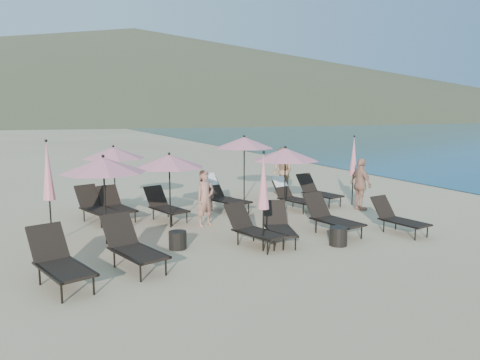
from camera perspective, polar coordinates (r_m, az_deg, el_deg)
name	(u,v)px	position (r m, az deg, el deg)	size (l,w,h in m)	color
ground	(290,245)	(11.44, 6.10, -7.92)	(800.00, 800.00, 0.00)	#D6BA8C
volcanic_headland	(152,75)	(322.25, -10.68, 12.52)	(690.00, 690.00, 55.00)	brown
lounger_0	(59,260)	(9.36, -21.18, -9.12)	(1.16, 1.91, 1.03)	black
lounger_1	(132,245)	(9.94, -13.00, -7.77)	(1.15, 1.89, 1.02)	black
lounger_2	(253,228)	(11.26, 1.56, -5.81)	(1.07, 1.75, 0.94)	black
lounger_3	(278,225)	(11.61, 4.71, -5.45)	(1.06, 1.71, 0.92)	black
lounger_4	(331,216)	(12.53, 11.03, -4.37)	(0.94, 1.82, 1.00)	black
lounger_5	(398,217)	(13.09, 18.67, -4.32)	(0.84, 1.64, 0.90)	black
lounger_6	(97,206)	(14.25, -17.08, -3.01)	(1.18, 1.87, 1.01)	black
lounger_7	(116,205)	(14.43, -14.91, -2.91)	(0.98, 1.73, 0.94)	black
lounger_8	(165,205)	(14.04, -9.14, -3.05)	(1.05, 1.74, 0.94)	black
lounger_9	(222,194)	(15.08, -2.25, -1.71)	(1.24, 1.96, 1.15)	black
lounger_10	(291,194)	(15.45, 6.20, -1.74)	(0.94, 1.73, 1.02)	black
lounger_11	(318,191)	(16.40, 9.45, -1.30)	(0.98, 1.82, 0.99)	black
umbrella_open_0	(103,165)	(11.57, -16.32, 1.75)	(2.03, 2.03, 2.19)	black
umbrella_open_1	(169,161)	(12.88, -8.63, 2.27)	(1.94, 1.94, 2.09)	black
umbrella_open_2	(285,154)	(13.90, 5.54, 3.12)	(2.03, 2.03, 2.18)	black
umbrella_open_3	(114,153)	(15.35, -15.16, 3.21)	(1.98, 1.98, 2.13)	black
umbrella_open_4	(244,143)	(16.75, 0.51, 4.58)	(2.18, 2.18, 2.35)	black
umbrella_closed_0	(264,182)	(10.59, 2.89, -0.24)	(0.27, 0.27, 2.32)	black
umbrella_closed_1	(354,157)	(16.30, 13.69, 2.77)	(0.28, 0.28, 2.39)	black
umbrella_closed_2	(48,172)	(12.06, -22.38, 0.94)	(0.30, 0.30, 2.55)	black
side_table_0	(178,240)	(11.13, -7.61, -7.28)	(0.42, 0.42, 0.42)	black
side_table_1	(338,236)	(11.56, 11.90, -6.74)	(0.43, 0.43, 0.45)	black
beachgoer_a	(205,198)	(13.13, -4.25, -2.22)	(0.57, 0.38, 1.57)	#A66D5A
beachgoer_b	(282,171)	(17.93, 5.18, 1.06)	(0.89, 0.69, 1.82)	#A97C57
beachgoer_c	(361,184)	(15.60, 14.50, -0.52)	(1.00, 0.42, 1.70)	tan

